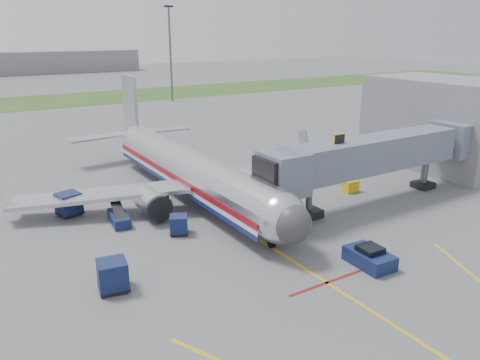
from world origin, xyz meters
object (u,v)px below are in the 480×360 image
airliner (190,170)px  ramp_worker (165,207)px  pushback_tug (369,257)px  belt_loader (119,218)px

airliner → ramp_worker: airliner is taller
airliner → ramp_worker: 5.63m
pushback_tug → belt_loader: 20.06m
airliner → pushback_tug: size_ratio=10.52×
pushback_tug → belt_loader: belt_loader is taller
belt_loader → ramp_worker: size_ratio=2.75×
airliner → belt_loader: (-7.99, -2.89, -2.16)m
airliner → belt_loader: 8.77m
belt_loader → ramp_worker: belt_loader is taller
airliner → belt_loader: size_ratio=8.70×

